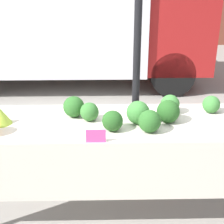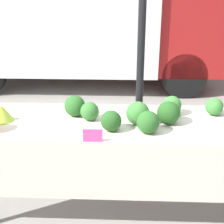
% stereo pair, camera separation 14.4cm
% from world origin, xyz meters
% --- Properties ---
extents(ground_plane, '(40.00, 40.00, 0.00)m').
position_xyz_m(ground_plane, '(0.00, 0.00, 0.00)').
color(ground_plane, gray).
extents(tent_pole, '(0.07, 0.07, 2.64)m').
position_xyz_m(tent_pole, '(0.24, 0.55, 1.32)').
color(tent_pole, black).
rests_on(tent_pole, ground_plane).
extents(parked_truck, '(5.13, 2.03, 2.27)m').
position_xyz_m(parked_truck, '(-0.89, 3.82, 1.24)').
color(parked_truck, silver).
rests_on(parked_truck, ground_plane).
extents(market_table, '(2.22, 0.75, 0.83)m').
position_xyz_m(market_table, '(0.00, -0.06, 0.72)').
color(market_table, beige).
rests_on(market_table, ground_plane).
extents(romanesco_head, '(0.17, 0.17, 0.14)m').
position_xyz_m(romanesco_head, '(-0.88, -0.03, 0.90)').
color(romanesco_head, '#93B238').
rests_on(romanesco_head, market_table).
extents(broccoli_head_0, '(0.16, 0.16, 0.16)m').
position_xyz_m(broccoli_head_0, '(0.50, 0.17, 0.91)').
color(broccoli_head_0, '#387533').
rests_on(broccoli_head_0, market_table).
extents(broccoli_head_1, '(0.18, 0.18, 0.18)m').
position_xyz_m(broccoli_head_1, '(0.45, -0.03, 0.92)').
color(broccoli_head_1, '#23511E').
rests_on(broccoli_head_1, market_table).
extents(broccoli_head_2, '(0.16, 0.16, 0.16)m').
position_xyz_m(broccoli_head_2, '(-0.00, -0.17, 0.91)').
color(broccoli_head_2, '#23511E').
rests_on(broccoli_head_2, market_table).
extents(broccoli_head_3, '(0.17, 0.17, 0.17)m').
position_xyz_m(broccoli_head_3, '(0.27, -0.20, 0.91)').
color(broccoli_head_3, '#285B23').
rests_on(broccoli_head_3, market_table).
extents(broccoli_head_4, '(0.15, 0.15, 0.15)m').
position_xyz_m(broccoli_head_4, '(0.85, 0.17, 0.90)').
color(broccoli_head_4, '#387533').
rests_on(broccoli_head_4, market_table).
extents(broccoli_head_5, '(0.18, 0.18, 0.18)m').
position_xyz_m(broccoli_head_5, '(0.20, -0.05, 0.92)').
color(broccoli_head_5, '#387533').
rests_on(broccoli_head_5, market_table).
extents(broccoli_head_6, '(0.18, 0.18, 0.18)m').
position_xyz_m(broccoli_head_6, '(-0.31, 0.10, 0.92)').
color(broccoli_head_6, '#285B23').
rests_on(broccoli_head_6, market_table).
extents(broccoli_head_7, '(0.15, 0.15, 0.15)m').
position_xyz_m(broccoli_head_7, '(-0.18, 0.02, 0.90)').
color(broccoli_head_7, '#336B2D').
rests_on(broccoli_head_7, market_table).
extents(price_sign, '(0.14, 0.01, 0.10)m').
position_xyz_m(price_sign, '(-0.12, -0.36, 0.88)').
color(price_sign, '#EF4793').
rests_on(price_sign, market_table).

